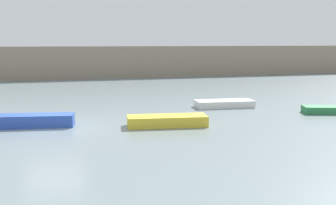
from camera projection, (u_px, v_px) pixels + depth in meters
ground_plane at (53, 128)px, 17.42m from camera, size 120.00×120.00×0.00m
embankment_wall at (53, 63)px, 39.38m from camera, size 80.00×1.20×3.22m
rowboat_blue at (33, 121)px, 17.59m from camera, size 3.62×1.49×0.54m
rowboat_yellow at (167, 121)px, 17.78m from camera, size 3.61×1.59×0.46m
rowboat_white at (224, 104)px, 22.87m from camera, size 3.37×1.54×0.39m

